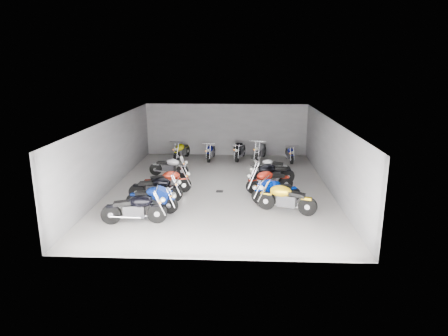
# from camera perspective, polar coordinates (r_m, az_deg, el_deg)

# --- Properties ---
(ground) EXTENTS (14.00, 14.00, 0.00)m
(ground) POSITION_cam_1_polar(r_m,az_deg,el_deg) (18.61, -0.55, -2.89)
(ground) COLOR gray
(ground) RESTS_ON ground
(wall_back) EXTENTS (10.00, 0.10, 3.20)m
(wall_back) POSITION_cam_1_polar(r_m,az_deg,el_deg) (25.06, 0.34, 5.49)
(wall_back) COLOR slate
(wall_back) RESTS_ON ground
(wall_left) EXTENTS (0.10, 14.00, 3.20)m
(wall_left) POSITION_cam_1_polar(r_m,az_deg,el_deg) (19.13, -15.70, 2.00)
(wall_left) COLOR slate
(wall_left) RESTS_ON ground
(wall_right) EXTENTS (0.10, 14.00, 3.20)m
(wall_right) POSITION_cam_1_polar(r_m,az_deg,el_deg) (18.60, 15.02, 1.69)
(wall_right) COLOR slate
(wall_right) RESTS_ON ground
(ceiling) EXTENTS (10.00, 14.00, 0.04)m
(ceiling) POSITION_cam_1_polar(r_m,az_deg,el_deg) (17.90, -0.57, 6.98)
(ceiling) COLOR black
(ceiling) RESTS_ON wall_back
(drain_grate) EXTENTS (0.32, 0.32, 0.01)m
(drain_grate) POSITION_cam_1_polar(r_m,az_deg,el_deg) (18.14, -0.64, -3.35)
(drain_grate) COLOR black
(drain_grate) RESTS_ON ground
(motorcycle_left_a) EXTENTS (2.37, 0.54, 1.04)m
(motorcycle_left_a) POSITION_cam_1_polar(r_m,az_deg,el_deg) (14.80, -12.62, -5.68)
(motorcycle_left_a) COLOR black
(motorcycle_left_a) RESTS_ON ground
(motorcycle_left_b) EXTENTS (2.15, 0.68, 0.96)m
(motorcycle_left_b) POSITION_cam_1_polar(r_m,az_deg,el_deg) (15.84, -10.22, -4.35)
(motorcycle_left_b) COLOR black
(motorcycle_left_b) RESTS_ON ground
(motorcycle_left_c) EXTENTS (2.32, 0.49, 1.02)m
(motorcycle_left_c) POSITION_cam_1_polar(r_m,az_deg,el_deg) (17.00, -9.67, -2.88)
(motorcycle_left_c) COLOR black
(motorcycle_left_c) RESTS_ON ground
(motorcycle_left_d) EXTENTS (2.22, 0.75, 1.00)m
(motorcycle_left_d) POSITION_cam_1_polar(r_m,az_deg,el_deg) (17.90, -8.19, -1.95)
(motorcycle_left_d) COLOR black
(motorcycle_left_d) RESTS_ON ground
(motorcycle_left_f) EXTENTS (2.09, 0.58, 0.93)m
(motorcycle_left_f) POSITION_cam_1_polar(r_m,az_deg,el_deg) (20.61, -7.81, 0.20)
(motorcycle_left_f) COLOR black
(motorcycle_left_f) RESTS_ON ground
(motorcycle_right_b) EXTENTS (2.27, 0.99, 1.04)m
(motorcycle_right_b) POSITION_cam_1_polar(r_m,az_deg,el_deg) (15.68, 8.83, -4.32)
(motorcycle_right_b) COLOR black
(motorcycle_right_b) RESTS_ON ground
(motorcycle_right_c) EXTENTS (2.07, 0.63, 0.92)m
(motorcycle_right_c) POSITION_cam_1_polar(r_m,az_deg,el_deg) (16.71, 7.39, -3.29)
(motorcycle_right_c) COLOR black
(motorcycle_right_c) RESTS_ON ground
(motorcycle_right_d) EXTENTS (2.15, 0.88, 0.98)m
(motorcycle_right_d) POSITION_cam_1_polar(r_m,az_deg,el_deg) (17.99, 6.47, -1.83)
(motorcycle_right_d) COLOR black
(motorcycle_right_d) RESTS_ON ground
(motorcycle_right_e) EXTENTS (2.25, 1.13, 1.06)m
(motorcycle_right_e) POSITION_cam_1_polar(r_m,az_deg,el_deg) (18.91, 6.76, -0.89)
(motorcycle_right_e) COLOR black
(motorcycle_right_e) RESTS_ON ground
(motorcycle_right_f) EXTENTS (1.95, 0.44, 0.86)m
(motorcycle_right_f) POSITION_cam_1_polar(r_m,az_deg,el_deg) (20.70, 6.78, 0.19)
(motorcycle_right_f) COLOR black
(motorcycle_right_f) RESTS_ON ground
(motorcycle_back_b) EXTENTS (0.70, 2.21, 0.99)m
(motorcycle_back_b) POSITION_cam_1_polar(r_m,az_deg,el_deg) (24.12, -6.08, 2.47)
(motorcycle_back_b) COLOR black
(motorcycle_back_b) RESTS_ON ground
(motorcycle_back_c) EXTENTS (0.47, 2.07, 0.91)m
(motorcycle_back_c) POSITION_cam_1_polar(r_m,az_deg,el_deg) (23.93, -1.90, 2.35)
(motorcycle_back_c) COLOR black
(motorcycle_back_c) RESTS_ON ground
(motorcycle_back_d) EXTENTS (0.66, 2.23, 0.99)m
(motorcycle_back_d) POSITION_cam_1_polar(r_m,az_deg,el_deg) (24.01, 2.30, 2.49)
(motorcycle_back_d) COLOR black
(motorcycle_back_d) RESTS_ON ground
(motorcycle_back_e) EXTENTS (0.77, 2.35, 1.05)m
(motorcycle_back_e) POSITION_cam_1_polar(r_m,az_deg,el_deg) (23.92, 5.21, 2.48)
(motorcycle_back_e) COLOR black
(motorcycle_back_e) RESTS_ON ground
(motorcycle_back_f) EXTENTS (0.42, 1.96, 0.86)m
(motorcycle_back_f) POSITION_cam_1_polar(r_m,az_deg,el_deg) (23.82, 9.36, 2.03)
(motorcycle_back_f) COLOR black
(motorcycle_back_f) RESTS_ON ground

